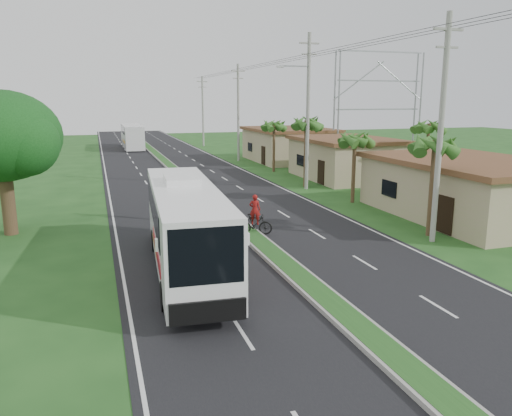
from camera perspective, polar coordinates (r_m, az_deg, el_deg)
name	(u,v)px	position (r m, az deg, el deg)	size (l,w,h in m)	color
ground	(290,271)	(21.05, 3.93, -7.20)	(180.00, 180.00, 0.00)	#1F4A1B
road_asphalt	(197,190)	(39.75, -6.74, 2.04)	(14.00, 160.00, 0.02)	black
median_strip	(197,189)	(39.73, -6.74, 2.17)	(1.20, 160.00, 0.18)	gray
lane_edge_left	(109,195)	(39.06, -16.43, 1.43)	(0.12, 160.00, 0.01)	silver
lane_edge_right	(277,186)	(41.52, 2.38, 2.54)	(0.12, 160.00, 0.01)	silver
shop_near	(469,188)	(32.89, 23.18, 2.12)	(8.60, 12.60, 3.52)	tan
shop_mid	(345,158)	(46.02, 10.14, 5.65)	(7.60, 10.60, 3.67)	tan
shop_far	(289,144)	(58.70, 3.74, 7.27)	(8.60, 11.60, 3.82)	tan
palm_verge_a	(435,145)	(27.07, 19.76, 6.75)	(2.40, 2.40, 5.45)	#473321
palm_verge_b	(355,140)	(34.85, 11.23, 7.67)	(2.40, 2.40, 5.05)	#473321
palm_verge_c	(306,124)	(40.82, 5.74, 9.56)	(2.40, 2.40, 5.85)	#473321
palm_verge_d	(274,126)	(49.39, 2.07, 9.40)	(2.40, 2.40, 5.25)	#473321
palm_behind_shop	(429,127)	(41.73, 19.15, 8.75)	(2.40, 2.40, 5.65)	#473321
utility_pole_a	(441,128)	(25.91, 20.37, 8.57)	(1.60, 0.28, 11.00)	gray
utility_pole_b	(308,110)	(39.74, 5.91, 11.12)	(3.20, 0.28, 12.00)	gray
utility_pole_c	(238,112)	(58.63, -2.04, 10.95)	(1.60, 0.28, 11.00)	gray
utility_pole_d	(203,110)	(78.07, -6.10, 11.03)	(1.60, 0.28, 10.50)	gray
billboard_lattice	(378,102)	(56.65, 13.82, 11.73)	(10.18, 1.18, 12.07)	gray
coach_bus_main	(185,222)	(20.60, -8.09, -1.57)	(3.27, 12.07, 3.86)	white
coach_bus_far	(132,135)	(75.93, -13.97, 8.07)	(2.61, 11.72, 3.41)	white
motorcyclist	(255,221)	(26.32, -0.13, -1.45)	(1.90, 1.20, 2.17)	black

